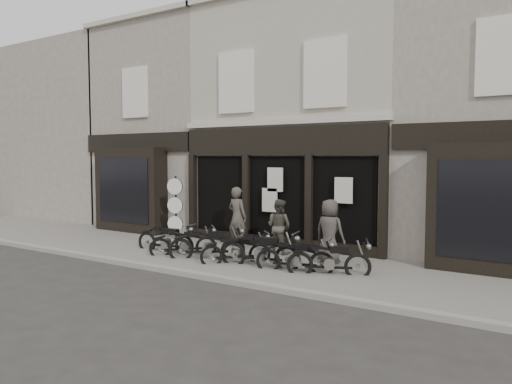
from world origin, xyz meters
The scene contains 17 objects.
ground_plane centered at (0.00, 0.00, 0.00)m, with size 90.00×90.00×0.00m, color #2D2B28.
pavement centered at (0.00, 0.90, 0.06)m, with size 30.00×4.20×0.12m, color slate.
kerb centered at (0.00, -1.25, 0.07)m, with size 30.00×0.25×0.13m, color gray.
central_building centered at (0.00, 5.95, 4.08)m, with size 7.30×6.22×8.34m.
neighbour_left centered at (-6.35, 5.90, 4.04)m, with size 5.60×6.73×8.34m.
filler_left centered at (-14.50, 6.00, 4.10)m, with size 11.00×6.00×8.20m, color #A29689.
motorcycle_0 centered at (-2.42, 0.44, 0.39)m, with size 2.06×0.56×0.98m.
motorcycle_1 centered at (-1.62, 0.36, 0.37)m, with size 1.53×1.55×0.94m.
motorcycle_2 centered at (-0.70, 0.32, 0.41)m, with size 1.86×1.49×1.03m.
motorcycle_3 centered at (0.32, 0.29, 0.37)m, with size 1.49×1.56×0.93m.
motorcycle_4 centered at (1.09, 0.29, 0.42)m, with size 2.20×0.76×1.06m.
motorcycle_5 centered at (2.12, 0.31, 0.38)m, with size 1.94×0.86×0.96m.
motorcycle_6 centered at (2.99, 0.43, 0.39)m, with size 1.91×1.10×0.98m.
man_left centered at (-1.01, 2.17, 1.07)m, with size 0.69×0.46×1.90m, color #46433A.
man_centre centered at (0.64, 1.97, 0.92)m, with size 0.78×0.61×1.60m, color #454238.
man_right centered at (2.44, 1.59, 0.98)m, with size 0.84×0.55×1.71m, color #3F3A35.
advert_sign_post centered at (-3.64, 2.19, 1.12)m, with size 0.55×0.36×2.30m.
Camera 1 is at (8.07, -10.51, 2.97)m, focal length 35.00 mm.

